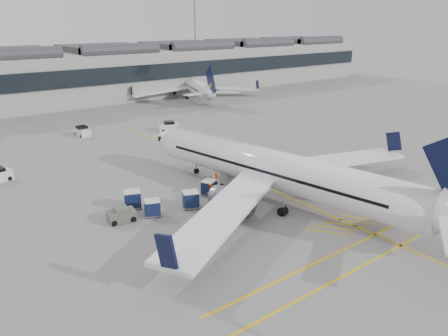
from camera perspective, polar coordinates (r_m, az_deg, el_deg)
ground at (r=41.21m, az=-0.62°, el=-7.47°), size 220.00×220.00×0.00m
terminal at (r=104.61m, az=-25.34°, el=10.52°), size 200.00×20.45×12.40m
apron_markings at (r=54.13m, az=1.54°, el=-0.83°), size 0.25×60.00×0.01m
airliner_main at (r=45.37m, az=7.80°, el=-0.56°), size 38.27×42.16×11.29m
airliner_far at (r=107.82m, az=-3.93°, el=10.62°), size 30.02×33.29×9.19m
belt_loader at (r=51.16m, az=0.41°, el=-1.32°), size 5.03×1.76×2.06m
baggage_cart_a at (r=44.55m, az=-4.36°, el=-4.07°), size 2.09×1.93×1.78m
baggage_cart_b at (r=47.65m, az=-1.97°, el=-2.52°), size 1.98×1.84×1.67m
baggage_cart_c at (r=45.33m, az=-11.86°, el=-3.97°), size 2.17×1.99×1.85m
baggage_cart_d at (r=43.23m, az=-9.34°, el=-5.12°), size 1.94×1.77×1.66m
ramp_agent_a at (r=49.58m, az=-1.03°, el=-1.62°), size 0.79×0.70×1.81m
ramp_agent_b at (r=45.91m, az=-1.83°, el=-3.27°), size 1.04×0.86×1.95m
pushback_tug at (r=42.83m, az=-13.26°, el=-6.00°), size 2.74×1.90×1.43m
safety_cone_nose at (r=63.98m, az=-4.25°, el=2.51°), size 0.37×0.37×0.51m
safety_cone_engine at (r=55.01m, az=5.88°, el=-0.31°), size 0.38×0.38×0.53m
service_van_mid at (r=75.50m, az=-18.04°, el=4.56°), size 1.85×3.31×1.64m
service_van_right at (r=75.41m, az=-7.18°, el=5.37°), size 3.74×2.77×1.73m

